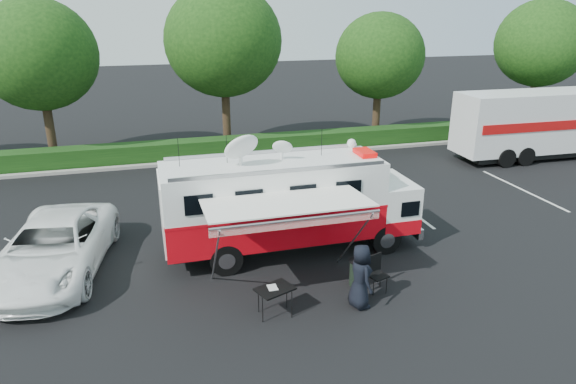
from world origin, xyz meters
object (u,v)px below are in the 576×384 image
object	(u,v)px
semi_trailer	(558,122)
folding_table	(275,290)
trash_bin	(358,273)
command_truck	(290,203)
white_suv	(58,272)

from	to	relation	value
semi_trailer	folding_table	bearing A→B (deg)	-149.81
trash_bin	semi_trailer	world-z (taller)	semi_trailer
command_truck	folding_table	bearing A→B (deg)	-111.95
white_suv	trash_bin	size ratio (longest dim) A/B	7.63
white_suv	folding_table	world-z (taller)	white_suv
semi_trailer	white_suv	bearing A→B (deg)	-164.69
command_truck	semi_trailer	distance (m)	18.27
folding_table	trash_bin	xyz separation A→B (m)	(2.70, 0.85, -0.35)
folding_table	semi_trailer	bearing A→B (deg)	30.19
command_truck	semi_trailer	size ratio (longest dim) A/B	0.72
white_suv	folding_table	distance (m)	7.13
trash_bin	semi_trailer	xyz separation A→B (m)	(15.54, 9.77, 1.46)
folding_table	trash_bin	bearing A→B (deg)	17.38
command_truck	folding_table	size ratio (longest dim) A/B	7.39
folding_table	semi_trailer	distance (m)	21.14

